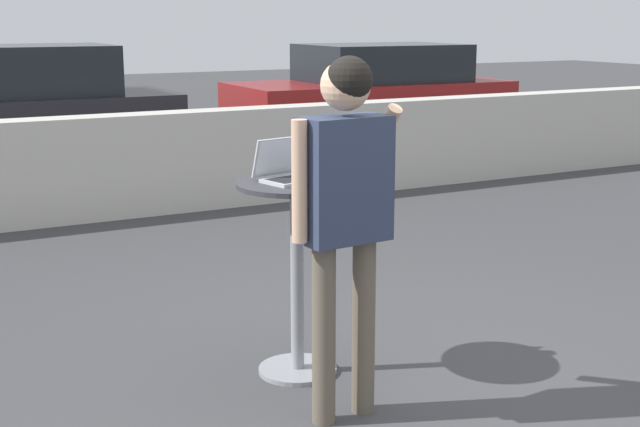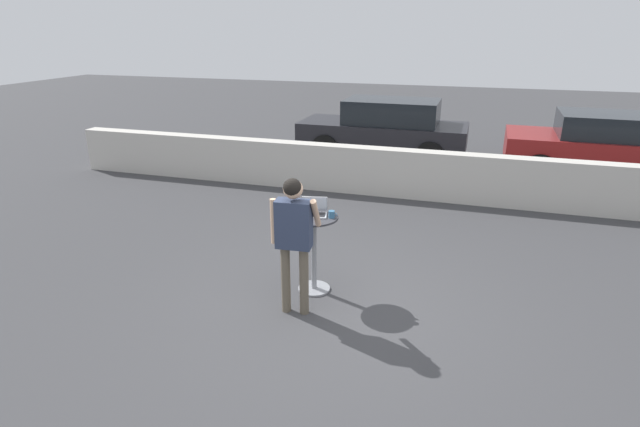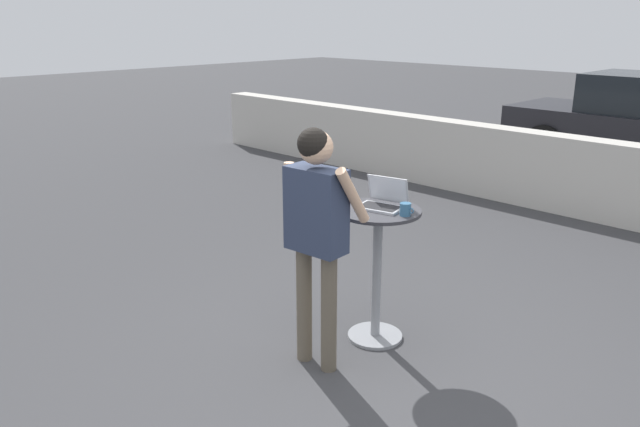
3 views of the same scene
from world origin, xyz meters
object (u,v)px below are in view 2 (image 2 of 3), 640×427
(cafe_table, at_px, (314,244))
(parked_car_near_street, at_px, (385,128))
(standing_person, at_px, (294,229))
(laptop, at_px, (314,211))
(coffee_mug, at_px, (332,214))
(parked_car_further_down, at_px, (599,146))

(cafe_table, bearing_deg, parked_car_near_street, 92.75)
(cafe_table, height_order, standing_person, standing_person)
(cafe_table, height_order, parked_car_near_street, parked_car_near_street)
(laptop, height_order, parked_car_near_street, parked_car_near_street)
(coffee_mug, relative_size, parked_car_further_down, 0.03)
(parked_car_near_street, relative_size, parked_car_further_down, 1.09)
(parked_car_near_street, bearing_deg, laptop, -87.32)
(standing_person, relative_size, parked_car_near_street, 0.40)
(cafe_table, relative_size, parked_car_near_street, 0.24)
(coffee_mug, bearing_deg, standing_person, -115.12)
(standing_person, distance_m, parked_car_near_street, 7.77)
(parked_car_further_down, bearing_deg, coffee_mug, -122.90)
(standing_person, bearing_deg, parked_car_further_down, 57.70)
(laptop, bearing_deg, coffee_mug, -10.82)
(cafe_table, relative_size, parked_car_further_down, 0.27)
(parked_car_near_street, bearing_deg, coffee_mug, -85.42)
(cafe_table, bearing_deg, standing_person, -95.14)
(cafe_table, xyz_separation_m, coffee_mug, (0.23, 0.01, 0.42))
(laptop, bearing_deg, standing_person, -93.72)
(laptop, distance_m, standing_person, 0.65)
(standing_person, bearing_deg, laptop, 86.28)
(coffee_mug, bearing_deg, parked_car_near_street, 94.58)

